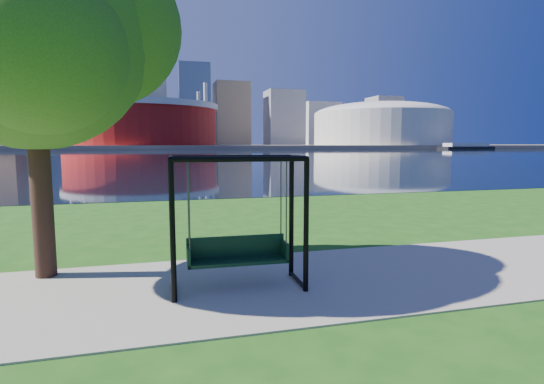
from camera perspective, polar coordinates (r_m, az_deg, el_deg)
name	(u,v)px	position (r m, az deg, el deg)	size (l,w,h in m)	color
ground	(263,276)	(8.54, -1.28, -11.27)	(900.00, 900.00, 0.00)	#1E5114
path	(269,284)	(8.07, -0.41, -12.21)	(120.00, 4.00, 0.03)	#9E937F
river	(165,154)	(109.94, -14.14, 4.92)	(900.00, 180.00, 0.02)	black
far_bank	(160,146)	(313.91, -14.83, 5.95)	(900.00, 228.00, 2.00)	#937F60
stadium	(141,123)	(243.31, -17.20, 8.91)	(83.00, 83.00, 32.00)	maroon
arena	(381,123)	(279.15, 14.48, 8.98)	(84.00, 84.00, 26.56)	beige
skyline	(152,98)	(328.99, -15.78, 12.03)	(392.00, 66.00, 96.50)	gray
swing	(237,225)	(7.59, -4.68, -4.48)	(2.37, 1.08, 2.40)	black
park_tree	(29,27)	(9.51, -29.86, 18.65)	(5.50, 4.96, 6.83)	black
barge	(466,146)	(249.26, 24.65, 5.61)	(32.09, 11.07, 3.15)	black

